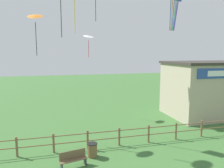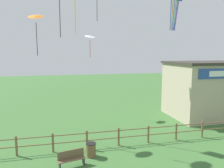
{
  "view_description": "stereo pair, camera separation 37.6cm",
  "coord_description": "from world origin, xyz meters",
  "px_view_note": "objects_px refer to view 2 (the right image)",
  "views": [
    {
      "loc": [
        -4.18,
        -6.29,
        6.42
      ],
      "look_at": [
        0.0,
        9.68,
        4.1
      ],
      "focal_mm": 35.0,
      "sensor_mm": 36.0,
      "label": 1
    },
    {
      "loc": [
        -3.81,
        -6.39,
        6.42
      ],
      "look_at": [
        0.0,
        9.68,
        4.1
      ],
      "focal_mm": 35.0,
      "sensor_mm": 36.0,
      "label": 2
    }
  ],
  "objects_px": {
    "seaside_building": "(210,89)",
    "kite_orange_delta": "(36,17)",
    "park_bench_near_fence": "(71,158)",
    "kite_white_delta": "(90,37)",
    "trash_bin": "(91,150)"
  },
  "relations": [
    {
      "from": "seaside_building",
      "to": "trash_bin",
      "type": "distance_m",
      "value": 14.81
    },
    {
      "from": "park_bench_near_fence",
      "to": "kite_white_delta",
      "type": "distance_m",
      "value": 13.63
    },
    {
      "from": "park_bench_near_fence",
      "to": "trash_bin",
      "type": "distance_m",
      "value": 1.59
    },
    {
      "from": "trash_bin",
      "to": "kite_white_delta",
      "type": "relative_size",
      "value": 0.37
    },
    {
      "from": "trash_bin",
      "to": "park_bench_near_fence",
      "type": "bearing_deg",
      "value": -142.69
    },
    {
      "from": "park_bench_near_fence",
      "to": "kite_white_delta",
      "type": "height_order",
      "value": "kite_white_delta"
    },
    {
      "from": "kite_orange_delta",
      "to": "kite_white_delta",
      "type": "distance_m",
      "value": 7.14
    },
    {
      "from": "kite_orange_delta",
      "to": "park_bench_near_fence",
      "type": "bearing_deg",
      "value": -69.8
    },
    {
      "from": "seaside_building",
      "to": "kite_white_delta",
      "type": "xyz_separation_m",
      "value": [
        -11.83,
        3.76,
        5.31
      ]
    },
    {
      "from": "seaside_building",
      "to": "trash_bin",
      "type": "height_order",
      "value": "seaside_building"
    },
    {
      "from": "kite_white_delta",
      "to": "seaside_building",
      "type": "bearing_deg",
      "value": -17.61
    },
    {
      "from": "kite_orange_delta",
      "to": "kite_white_delta",
      "type": "height_order",
      "value": "kite_orange_delta"
    },
    {
      "from": "seaside_building",
      "to": "kite_orange_delta",
      "type": "xyz_separation_m",
      "value": [
        -16.58,
        -1.49,
        6.28
      ]
    },
    {
      "from": "trash_bin",
      "to": "kite_orange_delta",
      "type": "xyz_separation_m",
      "value": [
        -3.37,
        4.77,
        8.65
      ]
    },
    {
      "from": "park_bench_near_fence",
      "to": "kite_orange_delta",
      "type": "height_order",
      "value": "kite_orange_delta"
    }
  ]
}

